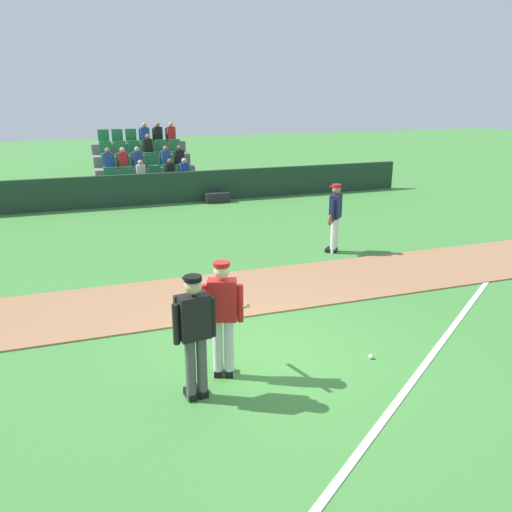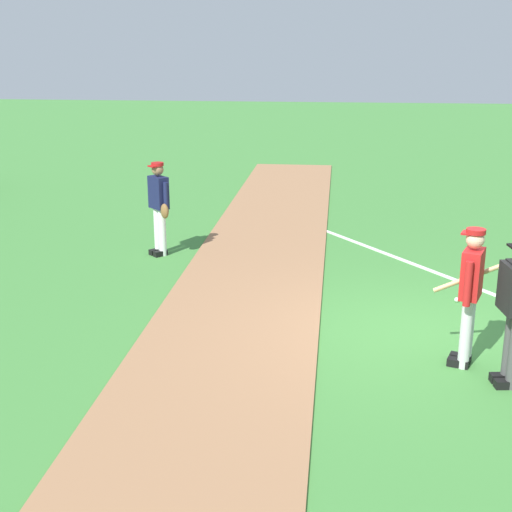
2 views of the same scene
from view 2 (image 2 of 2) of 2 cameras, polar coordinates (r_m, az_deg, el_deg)
The scene contains 6 objects.
ground_plane at distance 10.05m, azimuth 13.18°, elevation -6.39°, with size 80.00×80.00×0.00m, color #42843A.
infield_dirt_path at distance 10.07m, azimuth -1.91°, elevation -5.81°, with size 28.00×2.43×0.03m, color #9E704C.
foul_line_chalk at distance 12.91m, azimuth 13.97°, elevation -1.21°, with size 12.00×0.10×0.01m, color white.
batter_red_jersey at distance 9.04m, azimuth 16.75°, elevation -2.76°, with size 0.59×0.80×1.76m.
runner_navy_jersey at distance 13.42m, azimuth -7.75°, elevation 4.05°, with size 0.56×0.51×1.76m.
baseball at distance 11.51m, azimuth 15.76°, elevation -3.39°, with size 0.07×0.07×0.07m, color white.
Camera 2 is at (-9.20, 1.24, 3.87)m, focal length 50.01 mm.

